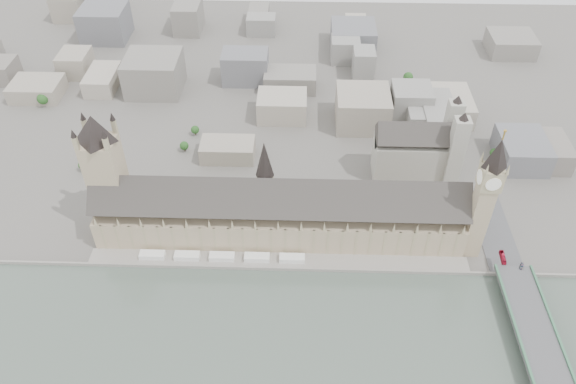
{
  "coord_description": "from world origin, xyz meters",
  "views": [
    {
      "loc": [
        15.48,
        -273.78,
        303.23
      ],
      "look_at": [
        5.63,
        40.36,
        24.9
      ],
      "focal_mm": 35.0,
      "sensor_mm": 36.0,
      "label": 1
    }
  ],
  "objects_px": {
    "elizabeth_tower": "(486,191)",
    "car_approach": "(522,266)",
    "palace_of_westminster": "(279,213)",
    "westminster_abbey": "(419,150)",
    "westminster_bridge": "(544,365)",
    "victoria_tower": "(105,169)",
    "red_bus_north": "(503,257)"
  },
  "relations": [
    {
      "from": "westminster_abbey",
      "to": "car_approach",
      "type": "height_order",
      "value": "westminster_abbey"
    },
    {
      "from": "victoria_tower",
      "to": "westminster_abbey",
      "type": "height_order",
      "value": "victoria_tower"
    },
    {
      "from": "victoria_tower",
      "to": "westminster_bridge",
      "type": "xyz_separation_m",
      "value": [
        284.0,
        -113.5,
        -50.08
      ]
    },
    {
      "from": "elizabeth_tower",
      "to": "victoria_tower",
      "type": "relative_size",
      "value": 1.07
    },
    {
      "from": "westminster_bridge",
      "to": "red_bus_north",
      "type": "distance_m",
      "value": 79.41
    },
    {
      "from": "car_approach",
      "to": "victoria_tower",
      "type": "bearing_deg",
      "value": -165.29
    },
    {
      "from": "red_bus_north",
      "to": "victoria_tower",
      "type": "bearing_deg",
      "value": 176.46
    },
    {
      "from": "palace_of_westminster",
      "to": "red_bus_north",
      "type": "xyz_separation_m",
      "value": [
        156.07,
        -28.3,
        -10.78
      ]
    },
    {
      "from": "victoria_tower",
      "to": "red_bus_north",
      "type": "distance_m",
      "value": 283.54
    },
    {
      "from": "elizabeth_tower",
      "to": "westminster_bridge",
      "type": "distance_m",
      "value": 111.81
    },
    {
      "from": "elizabeth_tower",
      "to": "car_approach",
      "type": "distance_m",
      "value": 60.26
    },
    {
      "from": "elizabeth_tower",
      "to": "westminster_abbey",
      "type": "xyz_separation_m",
      "value": [
        -27.08,
        87.0,
        -33.01
      ]
    },
    {
      "from": "victoria_tower",
      "to": "car_approach",
      "type": "xyz_separation_m",
      "value": [
        289.39,
        -41.61,
        -44.13
      ]
    },
    {
      "from": "palace_of_westminster",
      "to": "car_approach",
      "type": "height_order",
      "value": "palace_of_westminster"
    },
    {
      "from": "red_bus_north",
      "to": "westminster_bridge",
      "type": "bearing_deg",
      "value": -82.15
    },
    {
      "from": "palace_of_westminster",
      "to": "red_bus_north",
      "type": "distance_m",
      "value": 158.99
    },
    {
      "from": "victoria_tower",
      "to": "car_approach",
      "type": "height_order",
      "value": "victoria_tower"
    },
    {
      "from": "westminster_abbey",
      "to": "red_bus_north",
      "type": "bearing_deg",
      "value": -66.45
    },
    {
      "from": "elizabeth_tower",
      "to": "red_bus_north",
      "type": "bearing_deg",
      "value": -42.57
    },
    {
      "from": "victoria_tower",
      "to": "red_bus_north",
      "type": "height_order",
      "value": "victoria_tower"
    },
    {
      "from": "palace_of_westminster",
      "to": "elizabeth_tower",
      "type": "relative_size",
      "value": 2.47
    },
    {
      "from": "palace_of_westminster",
      "to": "westminster_abbey",
      "type": "distance_m",
      "value": 134.09
    },
    {
      "from": "westminster_bridge",
      "to": "car_approach",
      "type": "bearing_deg",
      "value": 85.71
    },
    {
      "from": "elizabeth_tower",
      "to": "westminster_bridge",
      "type": "xyz_separation_m",
      "value": [
        24.0,
        -95.5,
        -52.96
      ]
    },
    {
      "from": "car_approach",
      "to": "westminster_bridge",
      "type": "bearing_deg",
      "value": -71.39
    },
    {
      "from": "elizabeth_tower",
      "to": "westminster_bridge",
      "type": "relative_size",
      "value": 0.33
    },
    {
      "from": "westminster_bridge",
      "to": "car_approach",
      "type": "relative_size",
      "value": 57.02
    },
    {
      "from": "red_bus_north",
      "to": "car_approach",
      "type": "height_order",
      "value": "red_bus_north"
    },
    {
      "from": "westminster_bridge",
      "to": "westminster_abbey",
      "type": "distance_m",
      "value": 190.56
    },
    {
      "from": "westminster_abbey",
      "to": "westminster_bridge",
      "type": "bearing_deg",
      "value": -74.36
    },
    {
      "from": "palace_of_westminster",
      "to": "red_bus_north",
      "type": "bearing_deg",
      "value": -10.28
    },
    {
      "from": "palace_of_westminster",
      "to": "westminster_abbey",
      "type": "relative_size",
      "value": 3.9
    }
  ]
}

